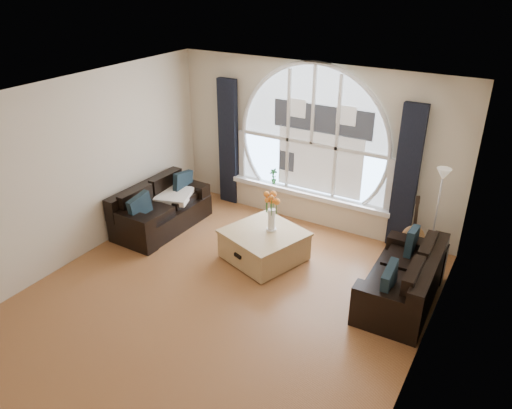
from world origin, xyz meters
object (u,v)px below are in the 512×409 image
object	(u,v)px
coffee_chest	(264,244)
guitar	(415,225)
sofa_left	(161,206)
sofa_right	(403,275)
vase_flowers	(272,207)
potted_plant	(274,176)
floor_lamp	(435,221)

from	to	relation	value
coffee_chest	guitar	xyz separation A→B (m)	(1.90, 1.23, 0.28)
sofa_left	sofa_right	bearing A→B (deg)	1.99
vase_flowers	sofa_left	bearing A→B (deg)	-176.99
coffee_chest	sofa_left	bearing A→B (deg)	-161.10
sofa_left	potted_plant	world-z (taller)	potted_plant
floor_lamp	potted_plant	distance (m)	2.90
sofa_right	coffee_chest	size ratio (longest dim) A/B	1.58
coffee_chest	floor_lamp	bearing A→B (deg)	42.17
potted_plant	sofa_right	bearing A→B (deg)	-27.85
sofa_left	vase_flowers	size ratio (longest dim) A/B	2.40
sofa_left	potted_plant	distance (m)	2.01
floor_lamp	sofa_right	bearing A→B (deg)	-98.47
potted_plant	guitar	bearing A→B (deg)	-5.34
vase_flowers	floor_lamp	size ratio (longest dim) A/B	0.44
coffee_chest	potted_plant	world-z (taller)	potted_plant
vase_flowers	guitar	xyz separation A→B (m)	(1.83, 1.13, -0.33)
sofa_right	coffee_chest	xyz separation A→B (m)	(-2.07, -0.03, -0.15)
vase_flowers	guitar	bearing A→B (deg)	31.68
sofa_left	guitar	bearing A→B (deg)	19.09
vase_flowers	floor_lamp	xyz separation A→B (m)	(2.14, 0.87, -0.06)
floor_lamp	guitar	xyz separation A→B (m)	(-0.31, 0.26, -0.27)
sofa_left	guitar	world-z (taller)	guitar
vase_flowers	potted_plant	distance (m)	1.56
sofa_right	coffee_chest	distance (m)	2.07
vase_flowers	potted_plant	size ratio (longest dim) A/B	2.51
sofa_left	vase_flowers	distance (m)	2.10
sofa_left	coffee_chest	xyz separation A→B (m)	(1.98, 0.01, -0.15)
coffee_chest	sofa_right	bearing A→B (deg)	19.31
sofa_left	sofa_right	world-z (taller)	sofa_left
sofa_left	sofa_right	distance (m)	4.05
sofa_right	guitar	size ratio (longest dim) A/B	1.55
potted_plant	coffee_chest	bearing A→B (deg)	-66.10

